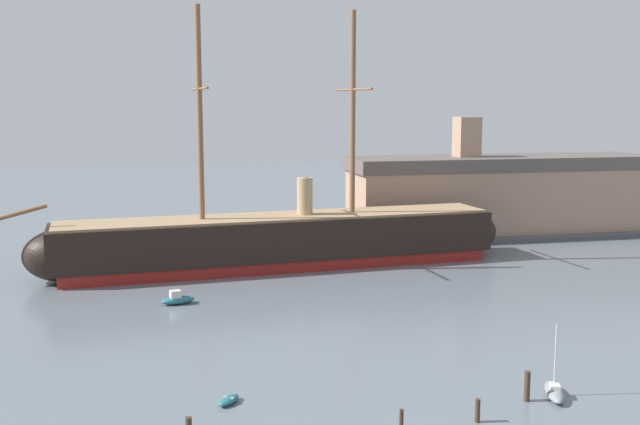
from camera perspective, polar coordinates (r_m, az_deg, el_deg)
tall_ship at (r=87.81m, az=-3.12°, el=-2.14°), size 62.31×13.92×29.96m
dinghy_foreground_left at (r=49.99m, az=-7.02°, el=-14.09°), size 1.93×2.10×0.47m
sailboat_foreground_right at (r=52.91m, az=17.53°, el=-12.93°), size 2.38×3.91×4.89m
motorboat_alongside_bow at (r=73.63m, az=-10.88°, el=-6.55°), size 3.47×2.06×1.36m
motorboat_far_left at (r=93.37m, az=-18.78°, el=-3.55°), size 4.62×2.54×1.84m
dinghy_distant_centre at (r=102.91m, az=-1.64°, el=-2.18°), size 1.86×3.17×0.70m
mooring_piling_nearest at (r=51.55m, az=15.60°, el=-12.71°), size 0.40×0.40×2.03m
mooring_piling_midwater at (r=47.84m, az=11.99°, el=-14.63°), size 0.32×0.32×1.48m
dockside_warehouse_right at (r=111.68m, az=13.65°, el=1.26°), size 48.41×13.01×17.28m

